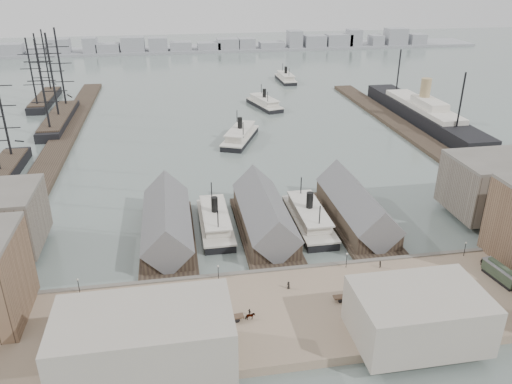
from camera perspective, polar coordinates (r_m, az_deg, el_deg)
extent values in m
plane|color=#596762|center=(123.05, 2.42, -8.29)|extent=(900.00, 900.00, 0.00)
cube|color=#826D57|center=(106.64, 4.74, -13.57)|extent=(180.00, 30.00, 2.00)
cube|color=#59544C|center=(118.18, 2.96, -9.17)|extent=(180.00, 1.20, 2.30)
cube|color=#2D231C|center=(216.19, -21.52, 5.07)|extent=(10.00, 220.00, 1.60)
cube|color=#2D231C|center=(225.66, 17.27, 6.46)|extent=(10.00, 180.00, 1.60)
cube|color=#2D231C|center=(134.30, -10.00, -5.34)|extent=(14.00, 42.00, 1.20)
cube|color=#2D231C|center=(133.69, -10.10, -3.97)|extent=(12.00, 36.00, 5.00)
cube|color=#59595B|center=(132.48, -10.18, -2.99)|extent=(12.60, 37.00, 12.60)
cube|color=#2D231C|center=(136.18, 1.01, -4.48)|extent=(14.00, 42.00, 1.20)
cube|color=#2D231C|center=(135.57, 0.94, -3.14)|extent=(12.00, 36.00, 5.00)
cube|color=#59595B|center=(134.38, 0.95, -2.15)|extent=(12.60, 37.00, 12.60)
cube|color=#2D231C|center=(142.84, 11.33, -3.53)|extent=(14.00, 42.00, 1.20)
cube|color=#2D231C|center=(142.26, 11.30, -2.24)|extent=(12.00, 36.00, 5.00)
cube|color=#59595B|center=(141.13, 11.38, -1.30)|extent=(12.60, 37.00, 12.60)
cube|color=#60564C|center=(157.89, 26.14, 0.68)|extent=(28.00, 20.00, 15.00)
cube|color=gray|center=(100.66, 18.02, -13.24)|extent=(24.00, 16.00, 10.00)
cube|color=gray|center=(90.78, -12.57, -16.45)|extent=(30.00, 16.00, 12.00)
cylinder|color=black|center=(115.16, -19.59, -10.18)|extent=(0.16, 0.16, 3.60)
sphere|color=beige|center=(114.14, -19.72, -9.39)|extent=(0.44, 0.44, 0.44)
cylinder|color=black|center=(113.26, -4.33, -9.26)|extent=(0.16, 0.16, 3.60)
sphere|color=beige|center=(112.21, -4.36, -8.45)|extent=(0.44, 0.44, 0.44)
cylinder|color=black|center=(119.13, 10.30, -7.76)|extent=(0.16, 0.16, 3.60)
sphere|color=beige|center=(118.14, 10.37, -6.98)|extent=(0.44, 0.44, 0.44)
cylinder|color=black|center=(131.74, 22.75, -6.08)|extent=(0.16, 0.16, 3.60)
sphere|color=beige|center=(130.85, 22.89, -5.36)|extent=(0.44, 0.44, 0.44)
cube|color=gray|center=(446.32, -7.10, 15.92)|extent=(500.00, 40.00, 2.00)
cube|color=gray|center=(452.13, -26.34, 14.31)|extent=(20.65, 14.00, 10.28)
cube|color=gray|center=(446.98, -23.58, 14.50)|extent=(14.71, 14.00, 7.23)
cube|color=gray|center=(443.31, -21.63, 15.13)|extent=(17.63, 14.00, 13.23)
cube|color=gray|center=(439.23, -18.40, 15.53)|extent=(10.74, 14.00, 13.58)
cube|color=gray|center=(437.90, -16.54, 15.41)|extent=(18.06, 14.00, 8.64)
cube|color=gray|center=(435.88, -13.88, 15.96)|extent=(18.55, 14.00, 13.29)
cube|color=gray|center=(435.15, -11.12, 16.14)|extent=(15.33, 14.00, 12.47)
cube|color=gray|center=(435.51, -8.59, 16.07)|extent=(17.56, 14.00, 8.72)
cube|color=gray|center=(436.81, -5.41, 16.18)|extent=(18.76, 14.00, 7.63)
cube|color=gray|center=(438.17, -3.26, 16.45)|extent=(17.61, 14.00, 10.35)
cube|color=gray|center=(440.34, -1.08, 16.52)|extent=(13.38, 14.00, 10.30)
cube|color=gray|center=(444.37, 1.78, 16.35)|extent=(20.73, 14.00, 6.75)
cube|color=gray|center=(448.19, 4.42, 16.94)|extent=(11.51, 14.00, 15.57)
cube|color=gray|center=(453.11, 6.69, 16.66)|extent=(18.17, 14.00, 11.26)
cube|color=gray|center=(459.60, 9.41, 16.65)|extent=(21.81, 14.00, 11.83)
cube|color=gray|center=(464.00, 11.12, 16.83)|extent=(11.12, 14.00, 15.50)
cube|color=gray|center=(471.93, 13.54, 16.42)|extent=(10.90, 14.00, 10.29)
cube|color=gray|center=(478.92, 15.67, 16.65)|extent=(17.95, 14.00, 15.72)
cube|color=gray|center=(487.97, 17.85, 16.21)|extent=(14.21, 14.00, 10.51)
cube|color=black|center=(138.89, -4.67, -3.81)|extent=(8.00, 28.01, 1.80)
cube|color=beige|center=(138.28, -4.69, -3.33)|extent=(8.40, 28.01, 0.50)
cube|color=beige|center=(137.63, -4.71, -2.82)|extent=(6.50, 20.01, 2.20)
cube|color=beige|center=(136.99, -4.73, -2.30)|extent=(7.00, 22.01, 0.40)
cylinder|color=black|center=(136.01, -4.76, -1.47)|extent=(1.80, 1.80, 4.50)
cylinder|color=black|center=(144.22, -5.10, 0.00)|extent=(0.30, 0.30, 6.00)
cylinder|color=black|center=(128.10, -4.37, -3.29)|extent=(0.30, 0.30, 6.00)
cube|color=black|center=(140.83, 6.04, -3.42)|extent=(8.46, 29.61, 1.90)
cube|color=beige|center=(140.19, 6.06, -2.93)|extent=(8.88, 29.61, 0.53)
cube|color=beige|center=(139.52, 6.09, -2.39)|extent=(6.87, 21.15, 2.33)
cube|color=beige|center=(138.85, 6.12, -1.84)|extent=(7.40, 23.27, 0.42)
cylinder|color=black|center=(137.84, 6.16, -0.97)|extent=(1.90, 1.90, 4.76)
cylinder|color=black|center=(146.24, 5.16, 0.53)|extent=(0.32, 0.32, 6.35)
cylinder|color=black|center=(129.79, 7.28, -2.84)|extent=(0.32, 0.32, 6.35)
cube|color=black|center=(207.79, -1.82, 6.10)|extent=(19.50, 30.71, 1.91)
cube|color=beige|center=(207.35, -1.83, 6.46)|extent=(19.89, 30.88, 0.53)
cube|color=beige|center=(206.90, -1.83, 6.86)|extent=(14.70, 22.26, 2.34)
cube|color=beige|center=(206.45, -1.84, 7.25)|extent=(16.02, 24.43, 0.43)
cylinder|color=black|center=(205.77, -1.85, 7.87)|extent=(1.91, 1.91, 4.78)
cylinder|color=black|center=(214.92, -2.21, 8.54)|extent=(0.32, 0.32, 6.38)
cylinder|color=black|center=(196.78, -1.45, 7.02)|extent=(0.32, 0.32, 6.38)
cube|color=black|center=(259.38, 0.95, 9.86)|extent=(14.99, 29.03, 1.79)
cube|color=beige|center=(259.05, 0.95, 10.14)|extent=(15.37, 29.14, 0.50)
cube|color=beige|center=(258.71, 0.96, 10.44)|extent=(11.46, 20.94, 2.19)
cube|color=beige|center=(258.37, 0.96, 10.74)|extent=(12.46, 23.00, 0.40)
cylinder|color=black|center=(257.86, 0.96, 11.21)|extent=(1.79, 1.79, 4.49)
cylinder|color=black|center=(266.49, 0.59, 11.61)|extent=(0.30, 0.30, 5.98)
cylinder|color=black|center=(249.34, 1.35, 10.69)|extent=(0.30, 0.30, 5.98)
cube|color=black|center=(320.31, 3.40, 12.66)|extent=(8.16, 27.35, 1.75)
cube|color=beige|center=(320.05, 3.40, 12.88)|extent=(8.55, 27.36, 0.49)
cube|color=beige|center=(319.78, 3.41, 13.12)|extent=(6.60, 19.55, 2.14)
cube|color=beige|center=(319.51, 3.42, 13.36)|extent=(7.11, 21.50, 0.39)
cylinder|color=black|center=(319.11, 3.43, 13.74)|extent=(1.75, 1.75, 4.38)
cylinder|color=black|center=(327.53, 3.07, 13.99)|extent=(0.29, 0.29, 5.84)
cylinder|color=black|center=(310.78, 3.80, 13.40)|extent=(0.29, 0.29, 5.84)
cylinder|color=black|center=(197.19, -27.02, 8.20)|extent=(0.80, 0.80, 34.03)
cube|color=black|center=(247.44, -21.54, 7.68)|extent=(9.81, 56.67, 3.92)
cube|color=#2D231C|center=(246.85, -21.63, 8.18)|extent=(9.26, 51.00, 0.65)
cylinder|color=black|center=(224.03, -23.21, 11.06)|extent=(0.87, 0.87, 37.05)
cylinder|color=black|center=(243.01, -22.27, 12.14)|extent=(0.87, 0.87, 37.05)
cylinder|color=black|center=(262.11, -21.47, 13.06)|extent=(0.87, 0.87, 37.05)
cube|color=black|center=(289.06, -22.96, 9.65)|extent=(8.66, 48.11, 3.46)
cube|color=#2D231C|center=(288.61, -23.03, 10.04)|extent=(8.18, 43.29, 0.58)
cylinder|color=black|center=(269.52, -24.28, 12.32)|extent=(0.77, 0.77, 32.71)
cylinder|color=black|center=(285.63, -23.54, 13.03)|extent=(0.77, 0.77, 32.71)
cylinder|color=black|center=(301.82, -22.88, 13.66)|extent=(0.77, 0.77, 32.71)
cube|color=black|center=(246.97, 18.42, 8.39)|extent=(13.65, 99.74, 6.30)
cube|color=beige|center=(245.92, 18.56, 9.33)|extent=(11.55, 57.74, 2.10)
cube|color=beige|center=(240.84, 19.21, 9.59)|extent=(8.40, 21.00, 3.15)
cylinder|color=tan|center=(244.25, 18.79, 10.99)|extent=(4.62, 4.62, 10.50)
cube|color=black|center=(126.24, 26.00, -8.89)|extent=(3.43, 8.85, 0.73)
cube|color=#2A3829|center=(125.46, 26.13, -8.30)|extent=(3.58, 9.31, 2.36)
cube|color=#59595B|center=(124.81, 26.25, -7.79)|extent=(3.82, 9.70, 0.27)
imported|color=black|center=(106.57, -20.44, -14.07)|extent=(1.85, 1.72, 1.73)
cube|color=#3F2D21|center=(106.65, -21.87, -14.28)|extent=(2.88, 2.06, 0.25)
cylinder|color=black|center=(106.30, -21.82, -14.66)|extent=(1.09, 0.33, 1.10)
cylinder|color=black|center=(107.42, -21.86, -14.21)|extent=(1.09, 0.33, 1.10)
imported|color=black|center=(102.43, -0.67, -14.04)|extent=(1.97, 1.03, 1.61)
cube|color=#3F2D21|center=(102.26, -2.17, -14.06)|extent=(2.72, 1.72, 0.25)
cylinder|color=black|center=(101.93, -2.15, -14.46)|extent=(1.10, 0.17, 1.10)
cylinder|color=black|center=(103.02, -2.19, -13.97)|extent=(1.10, 0.17, 1.10)
imported|color=black|center=(109.46, 10.84, -11.63)|extent=(1.48, 1.72, 1.73)
cube|color=#3F2D21|center=(108.64, 9.52, -11.80)|extent=(2.61, 1.51, 0.25)
cylinder|color=black|center=(108.32, 9.63, -12.16)|extent=(1.10, 0.08, 1.10)
cylinder|color=black|center=(109.37, 9.39, -11.74)|extent=(1.10, 0.08, 1.10)
imported|color=black|center=(114.46, -20.89, -11.24)|extent=(0.52, 0.65, 1.62)
imported|color=black|center=(108.10, -20.89, -13.52)|extent=(1.01, 1.10, 1.82)
imported|color=black|center=(111.63, -7.89, -10.60)|extent=(1.13, 0.70, 1.68)
imported|color=black|center=(103.54, -0.74, -13.56)|extent=(0.85, 0.96, 1.56)
imported|color=black|center=(111.09, 3.74, -10.57)|extent=(0.91, 1.01, 1.74)
imported|color=black|center=(109.20, 11.70, -11.84)|extent=(0.74, 0.71, 1.63)
imported|color=black|center=(121.25, 13.96, -8.04)|extent=(1.05, 1.03, 1.70)
imported|color=black|center=(112.57, 18.97, -11.58)|extent=(1.11, 0.76, 1.58)
imported|color=black|center=(130.29, 24.37, -7.24)|extent=(1.02, 0.58, 1.65)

